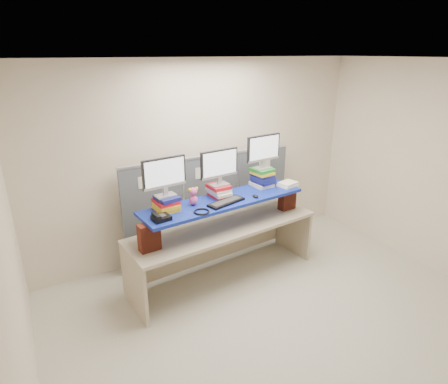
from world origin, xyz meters
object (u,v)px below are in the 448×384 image
monitor_right (263,150)px  desk_phone (161,217)px  monitor_center (219,165)px  blue_board (224,201)px  desk (224,236)px  monitor_left (164,175)px  keyboard (226,202)px

monitor_right → desk_phone: (-1.60, -0.38, -0.48)m
monitor_center → monitor_right: monitor_right is taller
blue_board → desk_phone: bearing=-173.4°
desk → monitor_right: monitor_right is taller
monitor_left → desk_phone: monitor_left is taller
monitor_right → desk_phone: bearing=-172.1°
desk → blue_board: blue_board is taller
blue_board → monitor_center: (-0.00, 0.12, 0.43)m
keyboard → desk: bearing=58.3°
desk → monitor_center: 0.94m
desk → monitor_center: monitor_center is taller
keyboard → desk_phone: size_ratio=2.54×
monitor_center → keyboard: size_ratio=1.02×
monitor_right → keyboard: monitor_right is taller
desk → monitor_center: (-0.00, 0.12, 0.93)m
blue_board → monitor_left: (-0.74, 0.05, 0.45)m
desk → monitor_center: bearing=85.0°
keyboard → monitor_center: bearing=66.7°
desk → monitor_center: size_ratio=4.94×
monitor_left → keyboard: monitor_left is taller
blue_board → monitor_left: 0.87m
monitor_right → keyboard: bearing=-163.0°
desk → keyboard: 0.54m
monitor_center → keyboard: (-0.03, -0.24, -0.40)m
blue_board → monitor_left: monitor_left is taller
monitor_right → desk_phone: monitor_right is taller
monitor_left → monitor_right: 1.46m
monitor_left → monitor_right: (1.45, 0.14, 0.08)m
blue_board → desk: bearing=91.8°
monitor_right → desk_phone: 1.72m
blue_board → monitor_center: monitor_center is taller
desk → desk_phone: 1.07m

